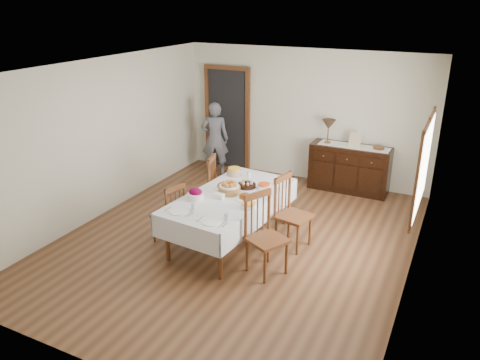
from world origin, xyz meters
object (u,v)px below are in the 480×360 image
at_px(chair_right_near, 264,234).
at_px(sideboard, 349,168).
at_px(chair_right_far, 291,211).
at_px(person, 215,137).
at_px(table_lamp, 329,125).
at_px(dining_table, 230,201).
at_px(chair_left_near, 170,213).
at_px(chair_left_far, 203,188).

xyz_separation_m(chair_right_near, sideboard, (0.32, 3.34, -0.12)).
distance_m(chair_right_far, person, 3.30).
relative_size(person, table_lamp, 3.55).
xyz_separation_m(dining_table, sideboard, (1.11, 2.80, -0.23)).
xyz_separation_m(chair_right_far, sideboard, (0.26, 2.52, -0.11)).
xyz_separation_m(dining_table, chair_left_near, (-0.78, -0.44, -0.19)).
distance_m(chair_right_near, person, 3.85).
distance_m(dining_table, table_lamp, 2.91).
height_order(chair_right_far, person, person).
xyz_separation_m(chair_right_near, table_lamp, (-0.13, 3.31, 0.68)).
height_order(sideboard, person, person).
bearing_deg(person, chair_right_near, 105.12).
bearing_deg(person, chair_right_far, 114.98).
bearing_deg(chair_right_near, sideboard, 21.52).
bearing_deg(chair_left_near, sideboard, 164.50).
height_order(chair_left_near, table_lamp, table_lamp).
bearing_deg(sideboard, table_lamp, -176.81).
height_order(chair_left_far, chair_right_near, chair_right_near).
bearing_deg(table_lamp, chair_left_far, -121.71).
bearing_deg(chair_right_far, person, 59.48).
bearing_deg(chair_left_near, chair_left_far, -166.53).
bearing_deg(chair_right_far, table_lamp, 15.35).
relative_size(chair_left_near, table_lamp, 2.10).
bearing_deg(chair_right_far, chair_left_near, 124.61).
distance_m(chair_left_near, person, 3.03).
distance_m(dining_table, chair_right_far, 0.90).
relative_size(chair_right_far, sideboard, 0.74).
bearing_deg(chair_left_far, sideboard, 125.29).
relative_size(dining_table, sideboard, 1.56).
distance_m(chair_right_far, table_lamp, 2.60).
bearing_deg(dining_table, person, 128.92).
distance_m(chair_right_near, sideboard, 3.35).
height_order(chair_left_near, sideboard, chair_left_near).
relative_size(chair_right_far, table_lamp, 2.38).
distance_m(chair_left_near, table_lamp, 3.60).
bearing_deg(chair_right_near, dining_table, 82.53).
xyz_separation_m(chair_right_far, person, (-2.47, 2.17, 0.26)).
bearing_deg(chair_left_near, chair_right_far, 128.50).
distance_m(chair_left_far, chair_right_near, 1.86).
bearing_deg(table_lamp, dining_table, -103.21).
height_order(chair_right_far, table_lamp, table_lamp).
height_order(chair_left_far, chair_right_far, chair_left_far).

